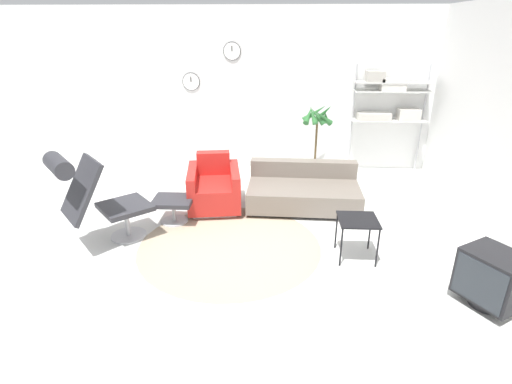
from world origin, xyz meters
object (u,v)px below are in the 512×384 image
Objects in this scene: ottoman at (173,204)px; crt_television at (493,278)px; armchair_red at (214,189)px; shelf_unit at (389,100)px; lounge_chair at (92,191)px; side_table at (358,223)px; couch_low at (303,192)px; potted_plant at (316,143)px.

crt_television reaches higher than ottoman.
armchair_red is 3.45m from shelf_unit.
ottoman is at bearing -145.87° from shelf_unit.
armchair_red is at bearing 92.61° from lounge_chair.
crt_television is (1.11, -0.80, -0.13)m from side_table.
couch_low is 1.36m from potted_plant.
potted_plant is 0.68× the size of shelf_unit.
shelf_unit is at bearing 14.57° from potted_plant.
lounge_chair reaches higher than crt_television.
side_table is 0.38× the size of potted_plant.
shelf_unit is at bearing 34.13° from ottoman.
crt_television is at bearing -88.52° from shelf_unit.
ottoman is 2.83m from potted_plant.
side_table is 3.30m from shelf_unit.
shelf_unit is (2.82, 1.71, 1.02)m from armchair_red.
side_table is (2.28, -0.79, 0.17)m from ottoman.
side_table is at bearing 46.23° from lounge_chair.
lounge_chair reaches higher than ottoman.
side_table is (3.03, -0.12, -0.28)m from lounge_chair.
side_table is at bearing 22.08° from crt_television.
crt_television is at bearing -69.08° from potted_plant.
lounge_chair is 0.63× the size of shelf_unit.
potted_plant is 1.45m from shelf_unit.
ottoman is at bearing 161.03° from side_table.
potted_plant reaches higher than lounge_chair.
couch_low is at bearing 4.15° from crt_television.
potted_plant is at bearing 94.92° from side_table.
couch_low reaches higher than crt_television.
potted_plant is at bearing -165.43° from shelf_unit.
lounge_chair is at bearing -138.57° from ottoman.
potted_plant is at bearing 42.93° from ottoman.
potted_plant is (0.28, 1.28, 0.39)m from couch_low.
ottoman is 0.32× the size of couch_low.
lounge_chair is 0.92× the size of potted_plant.
side_table is 2.71m from potted_plant.
couch_low is 2.37× the size of crt_television.
crt_television is at bearing 127.91° from couch_low.
armchair_red is at bearing -138.69° from potted_plant.
lounge_chair is 1.76m from armchair_red.
side_table reaches higher than ottoman.
lounge_chair is 2.88m from couch_low.
potted_plant is (-0.23, 2.69, 0.18)m from side_table.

